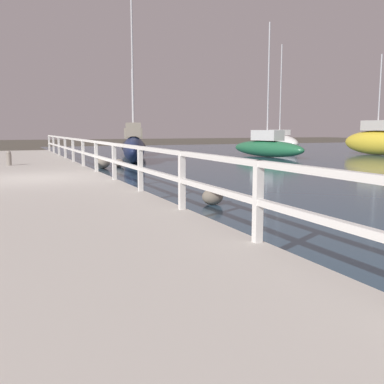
% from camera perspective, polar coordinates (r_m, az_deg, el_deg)
% --- Properties ---
extents(ground_plane, '(120.00, 120.00, 0.00)m').
position_cam_1_polar(ground_plane, '(13.49, -19.49, 0.62)').
color(ground_plane, '#4C473D').
extents(dock_walkway, '(4.29, 36.00, 0.24)m').
position_cam_1_polar(dock_walkway, '(13.47, -19.51, 1.13)').
color(dock_walkway, beige).
rests_on(dock_walkway, ground).
extents(railing, '(0.10, 32.50, 1.01)m').
position_cam_1_polar(railing, '(13.69, -11.08, 4.92)').
color(railing, white).
rests_on(railing, dock_walkway).
extents(boulder_mid_strip, '(0.46, 0.42, 0.35)m').
position_cam_1_polar(boulder_mid_strip, '(9.70, 2.63, -0.61)').
color(boulder_mid_strip, slate).
rests_on(boulder_mid_strip, ground).
extents(boulder_downstream, '(0.46, 0.41, 0.34)m').
position_cam_1_polar(boulder_downstream, '(19.61, -9.29, 3.65)').
color(boulder_downstream, gray).
rests_on(boulder_downstream, ground).
extents(boulder_near_dock, '(0.64, 0.58, 0.48)m').
position_cam_1_polar(boulder_near_dock, '(18.93, -11.35, 3.65)').
color(boulder_near_dock, gray).
rests_on(boulder_near_dock, ground).
extents(mooring_bollard, '(0.20, 0.20, 0.57)m').
position_cam_1_polar(mooring_bollard, '(18.60, -22.24, 4.02)').
color(mooring_bollard, gray).
rests_on(mooring_bollard, dock_walkway).
extents(sailboat_yellow, '(2.18, 5.01, 6.21)m').
position_cam_1_polar(sailboat_yellow, '(30.91, 22.45, 6.03)').
color(sailboat_yellow, gold).
rests_on(sailboat_yellow, water_surface).
extents(sailboat_white, '(1.52, 4.40, 7.60)m').
position_cam_1_polar(sailboat_white, '(33.72, 11.04, 6.24)').
color(sailboat_white, white).
rests_on(sailboat_white, water_surface).
extents(sailboat_black, '(2.04, 4.92, 5.26)m').
position_cam_1_polar(sailboat_black, '(28.61, -7.47, 5.93)').
color(sailboat_black, black).
rests_on(sailboat_black, water_surface).
extents(sailboat_green, '(2.04, 6.00, 7.61)m').
position_cam_1_polar(sailboat_green, '(26.80, 9.51, 5.73)').
color(sailboat_green, '#236B42').
rests_on(sailboat_green, water_surface).
extents(sailboat_navy, '(2.45, 5.24, 7.80)m').
position_cam_1_polar(sailboat_navy, '(22.28, -7.39, 5.75)').
color(sailboat_navy, '#192347').
rests_on(sailboat_navy, water_surface).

